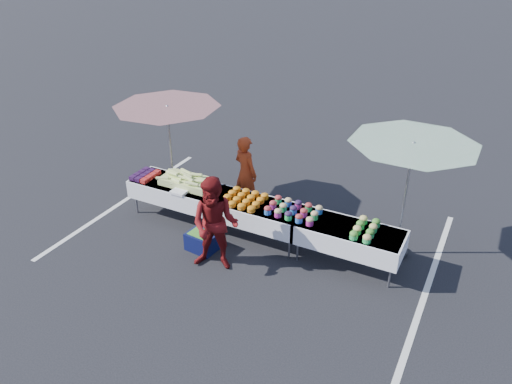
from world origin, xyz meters
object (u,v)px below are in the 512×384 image
at_px(table_right, 349,236).
at_px(customer, 215,225).
at_px(table_left, 176,190).
at_px(umbrella_right, 412,153).
at_px(vendor, 246,173).
at_px(storage_bin, 202,241).
at_px(umbrella_left, 168,115).
at_px(table_center, 256,212).

relative_size(table_right, customer, 1.08).
height_order(table_left, customer, customer).
bearing_deg(umbrella_right, table_left, -170.14).
xyz_separation_m(table_right, customer, (-2.00, -1.10, 0.27)).
bearing_deg(table_left, customer, -34.60).
xyz_separation_m(vendor, storage_bin, (0.03, -1.75, -0.62)).
bearing_deg(umbrella_left, table_center, -11.09).
xyz_separation_m(table_left, umbrella_left, (-0.39, 0.43, 1.39)).
bearing_deg(storage_bin, umbrella_left, 146.48).
height_order(table_center, storage_bin, table_center).
xyz_separation_m(table_center, customer, (-0.20, -1.10, 0.27)).
bearing_deg(table_right, vendor, 159.39).
distance_m(table_center, table_right, 1.80).
height_order(table_left, vendor, vendor).
height_order(table_right, umbrella_left, umbrella_left).
bearing_deg(umbrella_left, table_left, -47.97).
relative_size(table_right, vendor, 1.17).
xyz_separation_m(vendor, customer, (0.53, -2.06, 0.06)).
xyz_separation_m(table_left, table_right, (3.60, 0.00, 0.00)).
bearing_deg(storage_bin, umbrella_right, 31.83).
bearing_deg(umbrella_left, storage_bin, -39.65).
bearing_deg(vendor, umbrella_right, -163.00).
height_order(table_left, table_right, same).
xyz_separation_m(table_right, umbrella_left, (-3.99, 0.43, 1.39)).
bearing_deg(umbrella_right, customer, -145.58).
relative_size(table_right, storage_bin, 3.24).
distance_m(table_right, customer, 2.30).
bearing_deg(umbrella_right, vendor, 176.36).
bearing_deg(table_left, storage_bin, -36.11).
bearing_deg(table_left, umbrella_right, 9.86).
relative_size(vendor, umbrella_right, 0.57).
height_order(table_left, storage_bin, table_left).
bearing_deg(table_center, table_left, 180.00).
distance_m(table_right, storage_bin, 2.66).
distance_m(vendor, umbrella_left, 1.94).
distance_m(table_right, vendor, 2.72).
distance_m(umbrella_left, storage_bin, 2.63).
relative_size(table_left, umbrella_right, 0.67).
xyz_separation_m(table_left, umbrella_right, (4.30, 0.75, 1.41)).
bearing_deg(umbrella_right, storage_bin, -154.30).
distance_m(table_center, vendor, 1.22).
relative_size(customer, umbrella_right, 0.61).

